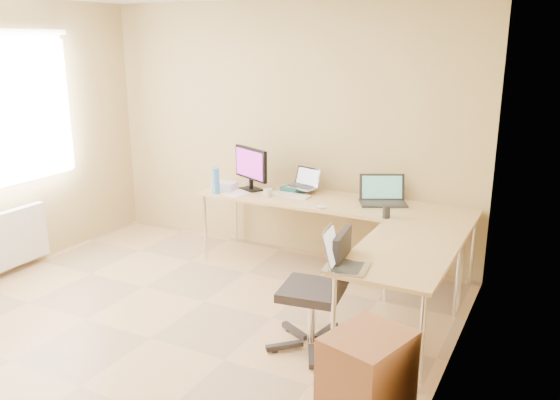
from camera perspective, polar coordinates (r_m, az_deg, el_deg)
The scene contains 22 objects.
floor at distance 4.63m, azimuth -12.74°, elevation -13.26°, with size 4.50×4.50×0.00m, color tan.
wall_back at distance 6.01m, azimuth 0.39°, elevation 6.98°, with size 4.50×4.50×0.00m, color tan.
wall_right at distance 3.23m, azimuth 15.61°, elevation -1.29°, with size 4.50×4.50×0.00m, color tan.
desk_main at distance 5.59m, azimuth 5.14°, elevation -3.65°, with size 2.65×0.70×0.73m, color tan.
desk_return at distance 4.42m, azimuth 11.98°, elevation -9.34°, with size 0.70×1.30×0.73m, color tan.
monitor at distance 5.80m, azimuth -2.90°, elevation 3.12°, with size 0.51×0.17×0.44m, color black.
book_stack at distance 5.84m, azimuth 1.72°, elevation 1.22°, with size 0.21×0.28×0.05m, color #1C635F.
laptop_center at distance 5.72m, azimuth 2.30°, elevation 2.18°, with size 0.30×0.23×0.20m, color #9B9BB3.
laptop_black at distance 5.39m, azimuth 10.27°, elevation 0.97°, with size 0.42×0.31×0.27m, color black.
keyboard at distance 5.62m, azimuth 0.62°, elevation 0.52°, with size 0.48×0.13×0.02m, color silver.
mouse at distance 5.21m, azimuth 4.14°, elevation -0.69°, with size 0.09×0.06×0.03m, color silver.
mug at distance 5.57m, azimuth -1.23°, elevation 0.72°, with size 0.09×0.09×0.08m, color silver.
cd_stack at distance 5.78m, azimuth -1.11°, elevation 1.00°, with size 0.12×0.12×0.03m, color silver.
water_bottle at distance 5.71m, azimuth -6.41°, elevation 1.91°, with size 0.07×0.07×0.26m, color #3F84C2.
papers at distance 5.73m, azimuth -4.21°, elevation 0.71°, with size 0.21×0.29×0.01m, color silver.
white_box at distance 5.86m, azimuth -5.51°, elevation 1.39°, with size 0.23×0.16×0.08m, color silver.
desk_fan at distance 6.07m, azimuth -3.15°, elevation 3.02°, with size 0.24×0.24×0.30m, color beige.
black_cup at distance 5.00m, azimuth 10.53°, elevation -1.15°, with size 0.06×0.06×0.11m, color black.
laptop_return at distance 3.85m, azimuth 6.66°, elevation -5.27°, with size 0.27×0.34×0.22m, color #9D9EAE.
office_chair at distance 4.20m, azimuth 3.18°, elevation -8.40°, with size 0.56×0.56×0.94m, color black.
cabinet at distance 3.36m, azimuth 8.59°, elevation -17.95°, with size 0.37×0.46×0.64m, color brown.
radiator at distance 6.14m, azimuth -25.24°, elevation -3.51°, with size 0.09×0.80×0.55m, color white.
Camera 1 is at (2.70, -3.04, 2.21)m, focal length 36.77 mm.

